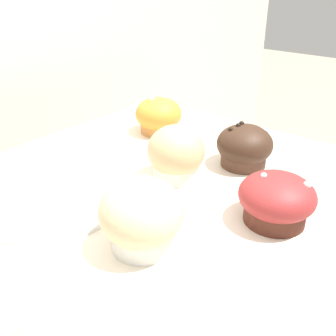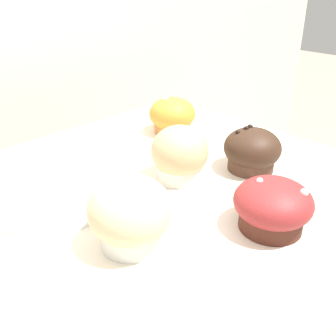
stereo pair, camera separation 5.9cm
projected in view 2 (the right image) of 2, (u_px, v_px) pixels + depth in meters
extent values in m
cylinder|color=silver|center=(178.00, 164.00, 0.65)|extent=(0.08, 0.08, 0.05)
ellipsoid|color=tan|center=(178.00, 150.00, 0.64)|extent=(0.09, 0.09, 0.08)
cylinder|color=silver|center=(131.00, 227.00, 0.49)|extent=(0.08, 0.08, 0.05)
ellipsoid|color=#DCBB8B|center=(130.00, 210.00, 0.48)|extent=(0.11, 0.11, 0.08)
cylinder|color=#C17B3D|center=(172.00, 123.00, 0.83)|extent=(0.08, 0.08, 0.04)
ellipsoid|color=orange|center=(172.00, 114.00, 0.82)|extent=(0.10, 0.10, 0.07)
sphere|color=white|center=(166.00, 99.00, 0.81)|extent=(0.01, 0.01, 0.01)
cylinder|color=#4A2319|center=(271.00, 215.00, 0.52)|extent=(0.08, 0.08, 0.04)
ellipsoid|color=maroon|center=(273.00, 202.00, 0.51)|extent=(0.10, 0.10, 0.06)
sphere|color=white|center=(304.00, 193.00, 0.49)|extent=(0.01, 0.01, 0.01)
sphere|color=white|center=(260.00, 181.00, 0.51)|extent=(0.01, 0.01, 0.01)
cylinder|color=#492F23|center=(251.00, 158.00, 0.68)|extent=(0.08, 0.08, 0.04)
ellipsoid|color=#342015|center=(252.00, 148.00, 0.67)|extent=(0.10, 0.10, 0.07)
sphere|color=black|center=(238.00, 133.00, 0.66)|extent=(0.01, 0.01, 0.01)
sphere|color=black|center=(250.00, 127.00, 0.67)|extent=(0.01, 0.01, 0.01)
sphere|color=black|center=(246.00, 129.00, 0.66)|extent=(0.01, 0.01, 0.01)
cylinder|color=white|center=(54.00, 194.00, 0.61)|extent=(0.21, 0.21, 0.01)
torus|color=white|center=(53.00, 192.00, 0.61)|extent=(0.21, 0.21, 0.01)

